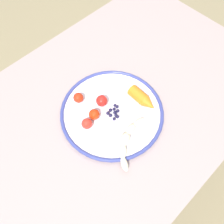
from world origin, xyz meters
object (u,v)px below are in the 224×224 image
object	(u,v)px
tomato_mid	(94,114)
tomato_far	(78,98)
carrot_orange	(143,99)
banana	(127,140)
plate	(112,112)
tomato_extra	(102,101)
tomato_near	(87,124)
dining_table	(103,122)
blueberry_pile	(114,112)

from	to	relation	value
tomato_mid	tomato_far	world-z (taller)	tomato_mid
carrot_orange	banana	bearing A→B (deg)	25.20
plate	tomato_extra	xyz separation A→B (m)	(0.00, -0.05, 0.02)
tomato_far	tomato_near	bearing A→B (deg)	64.44
dining_table	carrot_orange	xyz separation A→B (m)	(-0.11, 0.07, 0.12)
blueberry_pile	dining_table	bearing A→B (deg)	-67.92
tomato_mid	blueberry_pile	bearing A→B (deg)	148.02
tomato_far	dining_table	bearing A→B (deg)	113.18
dining_table	tomato_near	bearing A→B (deg)	9.97
tomato_near	tomato_extra	distance (m)	0.09
plate	tomato_mid	world-z (taller)	tomato_mid
tomato_mid	banana	bearing A→B (deg)	95.66
tomato_mid	tomato_far	xyz separation A→B (m)	(-0.01, -0.08, -0.00)
carrot_orange	tomato_near	bearing A→B (deg)	-17.74
tomato_far	blueberry_pile	bearing A→B (deg)	112.81
plate	tomato_mid	bearing A→B (deg)	-26.16
plate	tomato_mid	xyz separation A→B (m)	(0.05, -0.03, 0.02)
banana	plate	bearing A→B (deg)	-110.37
carrot_orange	tomato_mid	bearing A→B (deg)	-24.31
tomato_mid	tomato_far	distance (m)	0.08
tomato_far	tomato_extra	size ratio (longest dim) A/B	0.89
dining_table	tomato_far	distance (m)	0.14
carrot_orange	tomato_mid	world-z (taller)	carrot_orange
blueberry_pile	tomato_near	distance (m)	0.10
tomato_extra	blueberry_pile	bearing A→B (deg)	93.48
tomato_mid	tomato_extra	bearing A→B (deg)	-159.00
tomato_far	tomato_extra	xyz separation A→B (m)	(-0.05, 0.06, 0.00)
plate	banana	size ratio (longest dim) A/B	1.97
dining_table	tomato_far	size ratio (longest dim) A/B	37.00
tomato_near	plate	bearing A→B (deg)	168.64
dining_table	tomato_near	xyz separation A→B (m)	(0.08, 0.01, 0.12)
blueberry_pile	tomato_mid	size ratio (longest dim) A/B	1.41
plate	carrot_orange	distance (m)	0.11
dining_table	tomato_extra	bearing A→B (deg)	-132.62
plate	carrot_orange	size ratio (longest dim) A/B	3.28
carrot_orange	blueberry_pile	world-z (taller)	carrot_orange
blueberry_pile	tomato_extra	size ratio (longest dim) A/B	1.30
banana	tomato_far	world-z (taller)	tomato_far
tomato_extra	dining_table	bearing A→B (deg)	47.38
plate	dining_table	bearing A→B (deg)	-65.09
dining_table	tomato_near	size ratio (longest dim) A/B	36.59
plate	tomato_extra	bearing A→B (deg)	-87.60
tomato_extra	banana	bearing A→B (deg)	76.08
plate	blueberry_pile	xyz separation A→B (m)	(-0.00, 0.01, 0.01)
dining_table	tomato_mid	world-z (taller)	tomato_mid
banana	carrot_orange	world-z (taller)	carrot_orange
tomato_far	plate	bearing A→B (deg)	113.69
banana	tomato_extra	world-z (taller)	tomato_extra
tomato_mid	carrot_orange	bearing A→B (deg)	155.69
tomato_extra	tomato_near	bearing A→B (deg)	17.06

